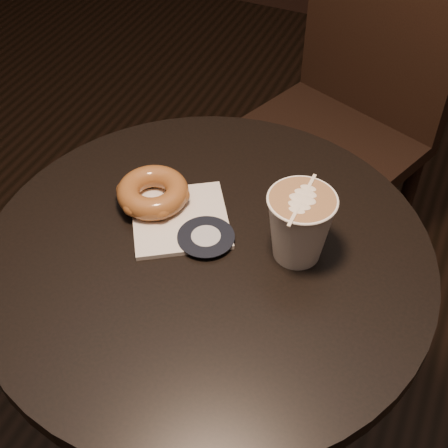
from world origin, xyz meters
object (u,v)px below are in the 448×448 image
(cafe_table, at_px, (209,326))
(latte_cup, at_px, (299,227))
(chair, at_px, (350,92))
(pastry_bag, at_px, (180,219))
(doughnut, at_px, (153,192))

(cafe_table, distance_m, latte_cup, 0.29)
(cafe_table, xyz_separation_m, chair, (0.04, 0.75, 0.05))
(pastry_bag, xyz_separation_m, latte_cup, (0.19, 0.01, 0.05))
(latte_cup, bearing_deg, pastry_bag, -177.33)
(doughnut, distance_m, latte_cup, 0.25)
(cafe_table, distance_m, chair, 0.75)
(chair, bearing_deg, cafe_table, -71.93)
(doughnut, xyz_separation_m, latte_cup, (0.25, -0.01, 0.03))
(pastry_bag, relative_size, latte_cup, 1.33)
(cafe_table, bearing_deg, pastry_bag, 148.93)
(chair, bearing_deg, pastry_bag, -77.45)
(pastry_bag, distance_m, latte_cup, 0.20)
(chair, distance_m, latte_cup, 0.73)
(doughnut, bearing_deg, pastry_bag, -16.88)
(latte_cup, bearing_deg, doughnut, 178.12)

